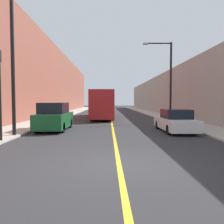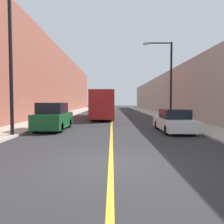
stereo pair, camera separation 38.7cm
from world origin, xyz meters
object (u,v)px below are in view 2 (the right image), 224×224
bus (105,104)px  street_lamp_right (169,76)px  car_right_near (175,122)px  parked_suv_left (54,117)px  street_lamp_left (16,55)px

bus → street_lamp_right: size_ratio=1.70×
car_right_near → street_lamp_right: (1.31, 6.55, 3.79)m
bus → parked_suv_left: size_ratio=2.82×
bus → street_lamp_left: size_ratio=1.61×
bus → street_lamp_left: bearing=-107.1°
parked_suv_left → street_lamp_right: bearing=30.5°
bus → parked_suv_left: 12.15m
parked_suv_left → street_lamp_left: 5.00m
bus → street_lamp_left: 15.61m
parked_suv_left → car_right_near: parked_suv_left is taller
car_right_near → street_lamp_right: bearing=78.7°
street_lamp_left → street_lamp_right: size_ratio=1.06×
car_right_near → street_lamp_right: street_lamp_right is taller
bus → street_lamp_left: street_lamp_left is taller
street_lamp_left → street_lamp_right: 13.94m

